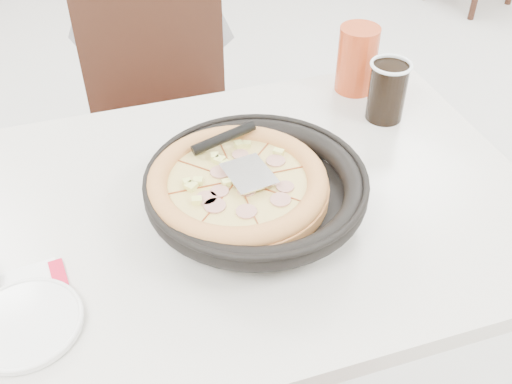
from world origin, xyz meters
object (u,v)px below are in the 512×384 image
object	(u,v)px
main_table	(232,324)
cola_glass	(387,93)
chair_far	(171,146)
red_cup	(357,59)
pizza	(237,189)
pizza_pan	(256,195)
side_plate	(25,324)

from	to	relation	value
main_table	cola_glass	bearing A→B (deg)	22.91
chair_far	red_cup	size ratio (longest dim) A/B	5.94
red_cup	cola_glass	bearing A→B (deg)	-85.18
chair_far	pizza	size ratio (longest dim) A/B	2.84
main_table	cola_glass	size ratio (longest dim) A/B	9.23
chair_far	red_cup	bearing A→B (deg)	147.53
pizza_pan	cola_glass	bearing A→B (deg)	30.08
pizza_pan	cola_glass	xyz separation A→B (m)	(0.38, 0.22, 0.02)
pizza	side_plate	bearing A→B (deg)	-158.74
pizza	red_cup	size ratio (longest dim) A/B	2.09
chair_far	cola_glass	world-z (taller)	chair_far
main_table	pizza	bearing A→B (deg)	-68.94
red_cup	pizza_pan	bearing A→B (deg)	-135.92
main_table	side_plate	bearing A→B (deg)	-153.90
pizza_pan	pizza	xyz separation A→B (m)	(-0.03, 0.01, 0.02)
pizza_pan	red_cup	size ratio (longest dim) A/B	2.09
pizza_pan	pizza	bearing A→B (deg)	168.60
pizza	pizza_pan	bearing A→B (deg)	-11.40
chair_far	pizza	bearing A→B (deg)	93.07
side_plate	pizza_pan	bearing A→B (deg)	18.90
chair_far	cola_glass	xyz separation A→B (m)	(0.44, -0.41, 0.34)
main_table	chair_far	world-z (taller)	chair_far
cola_glass	red_cup	xyz separation A→B (m)	(-0.01, 0.14, 0.02)
cola_glass	red_cup	size ratio (longest dim) A/B	0.81
pizza_pan	side_plate	xyz separation A→B (m)	(-0.42, -0.14, -0.03)
main_table	cola_glass	distance (m)	0.64
pizza	red_cup	xyz separation A→B (m)	(0.40, 0.35, 0.02)
pizza	main_table	bearing A→B (deg)	111.06
pizza_pan	side_plate	distance (m)	0.45
pizza	side_plate	world-z (taller)	pizza
chair_far	side_plate	bearing A→B (deg)	65.76
chair_far	pizza	xyz separation A→B (m)	(0.02, -0.63, 0.34)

